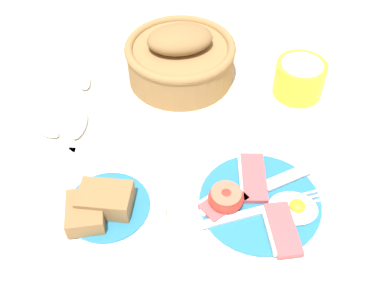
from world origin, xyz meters
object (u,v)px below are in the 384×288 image
Objects in this scene: breakfast_plate at (258,204)px; teaspoon_by_saucer at (76,136)px; teaspoon_near_cup at (85,88)px; teaspoon_stray at (55,135)px; bread_basket at (180,57)px; sugar_cup at (300,78)px; bread_plate at (105,207)px.

breakfast_plate is 1.29× the size of teaspoon_by_saucer.
teaspoon_near_cup is 1.05× the size of teaspoon_stray.
bread_basket is 0.27m from teaspoon_stray.
teaspoon_stray is (-0.42, -0.16, -0.03)m from sugar_cup.
bread_plate is 0.98× the size of teaspoon_stray.
teaspoon_near_cup is 0.13m from teaspoon_stray.
teaspoon_near_cup is (-0.18, -0.06, -0.04)m from bread_basket.
breakfast_plate is 0.22m from bread_plate.
breakfast_plate reaches higher than teaspoon_near_cup.
teaspoon_stray is at bearing -158.99° from sugar_cup.
teaspoon_by_saucer is (-0.16, -0.18, -0.04)m from bread_basket.
sugar_cup is at bearing -5.88° from bread_basket.
bread_basket is 1.07× the size of teaspoon_by_saucer.
breakfast_plate is 0.36m from teaspoon_stray.
bread_plate is 0.19m from teaspoon_stray.
sugar_cup is (0.30, 0.30, 0.02)m from bread_plate.
teaspoon_near_cup is (-0.02, 0.13, 0.00)m from teaspoon_by_saucer.
teaspoon_by_saucer is 0.13m from teaspoon_near_cup.
teaspoon_by_saucer is 1.11× the size of teaspoon_stray.
bread_basket is (0.07, 0.33, 0.03)m from bread_plate.
bread_basket is at bearing -105.73° from teaspoon_stray.
sugar_cup is 0.41m from teaspoon_by_saucer.
bread_plate is at bearing -171.73° from breakfast_plate.
bread_plate is 0.89× the size of teaspoon_by_saucer.
bread_plate is 1.87× the size of sugar_cup.
bread_basket reaches higher than bread_plate.
bread_plate is at bearing 161.64° from teaspoon_stray.
bread_plate is at bearing -151.34° from teaspoon_by_saucer.
bread_plate is at bearing -134.25° from sugar_cup.
teaspoon_by_saucer is 1.05× the size of teaspoon_near_cup.
teaspoon_by_saucer is at bearing -157.36° from sugar_cup.
breakfast_plate is at bearing -112.17° from teaspoon_by_saucer.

